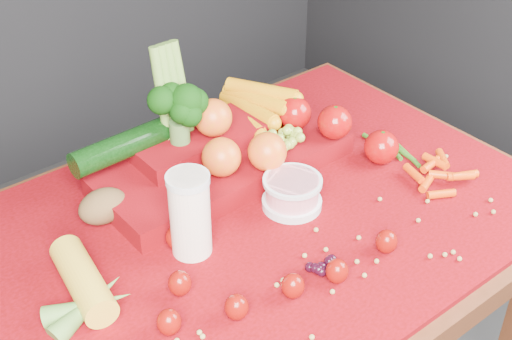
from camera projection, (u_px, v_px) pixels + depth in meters
table at (262, 255)px, 1.41m from camera, size 1.10×0.80×0.75m
red_cloth at (263, 215)px, 1.35m from camera, size 1.05×0.75×0.01m
milk_glass at (190, 212)px, 1.21m from camera, size 0.07×0.07×0.16m
yogurt_bowl at (292, 192)px, 1.34m from camera, size 0.11×0.11×0.06m
strawberry_scatter at (256, 276)px, 1.17m from camera, size 0.44×0.28×0.05m
dark_grape_cluster at (328, 265)px, 1.21m from camera, size 0.06×0.05×0.03m
soybean_scatter at (337, 267)px, 1.22m from camera, size 0.84×0.24×0.01m
corn_ear at (87, 298)px, 1.13m from camera, size 0.20×0.25×0.06m
potato at (103, 206)px, 1.31m from camera, size 0.09×0.07×0.06m
baby_carrot_pile at (447, 177)px, 1.41m from camera, size 0.18×0.17×0.03m
green_bean_pile at (395, 148)px, 1.52m from camera, size 0.14×0.12×0.01m
produce_mound at (228, 145)px, 1.43m from camera, size 0.60×0.36×0.27m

